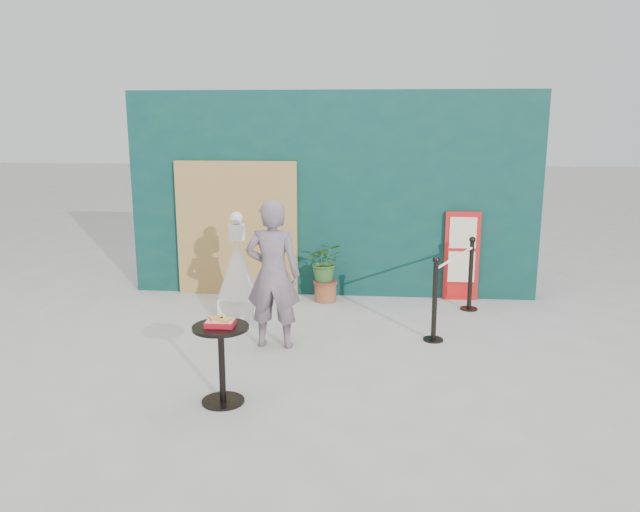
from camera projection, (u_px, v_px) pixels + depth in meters
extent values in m
plane|color=#ADAAA5|center=(309.00, 375.00, 6.46)|extent=(60.00, 60.00, 0.00)
cube|color=#0B3132|center=(332.00, 195.00, 9.20)|extent=(6.00, 0.30, 3.00)
cube|color=tan|center=(237.00, 229.00, 9.23)|extent=(1.80, 0.08, 2.00)
imported|color=slate|center=(273.00, 274.00, 7.10)|extent=(0.64, 0.43, 1.72)
cube|color=red|center=(461.00, 256.00, 9.03)|extent=(0.50, 0.06, 1.30)
cube|color=beige|center=(463.00, 233.00, 8.92)|extent=(0.38, 0.02, 0.45)
cube|color=beige|center=(461.00, 267.00, 9.03)|extent=(0.38, 0.02, 0.45)
cube|color=red|center=(460.00, 290.00, 9.11)|extent=(0.38, 0.02, 0.18)
cube|color=silver|center=(239.00, 305.00, 8.43)|extent=(0.47, 0.47, 0.26)
cone|color=silver|center=(238.00, 268.00, 8.32)|extent=(0.55, 0.55, 0.77)
cylinder|color=silver|center=(237.00, 232.00, 8.21)|extent=(0.22, 0.22, 0.21)
sphere|color=silver|center=(236.00, 218.00, 8.17)|extent=(0.17, 0.17, 0.17)
cylinder|color=black|center=(223.00, 401.00, 5.84)|extent=(0.40, 0.40, 0.02)
cylinder|color=black|center=(222.00, 366.00, 5.77)|extent=(0.06, 0.06, 0.72)
cylinder|color=black|center=(221.00, 327.00, 5.69)|extent=(0.52, 0.52, 0.03)
cube|color=#AD1221|center=(220.00, 323.00, 5.68)|extent=(0.26, 0.19, 0.05)
cube|color=#F83121|center=(220.00, 320.00, 5.67)|extent=(0.24, 0.17, 0.00)
cube|color=#D1914C|center=(216.00, 318.00, 5.68)|extent=(0.15, 0.14, 0.02)
cube|color=gold|center=(225.00, 320.00, 5.64)|extent=(0.13, 0.13, 0.02)
cone|color=gold|center=(224.00, 315.00, 5.71)|extent=(0.06, 0.06, 0.06)
cylinder|color=#935930|center=(325.00, 292.00, 9.05)|extent=(0.31, 0.31, 0.26)
cylinder|color=brown|center=(325.00, 282.00, 9.01)|extent=(0.35, 0.35, 0.04)
imported|color=#2D5926|center=(325.00, 262.00, 8.95)|extent=(0.52, 0.45, 0.57)
cylinder|color=black|center=(433.00, 339.00, 7.47)|extent=(0.24, 0.24, 0.02)
cylinder|color=black|center=(435.00, 302.00, 7.37)|extent=(0.06, 0.06, 0.96)
sphere|color=black|center=(436.00, 260.00, 7.26)|extent=(0.09, 0.09, 0.09)
cylinder|color=black|center=(469.00, 309.00, 8.68)|extent=(0.24, 0.24, 0.02)
cylinder|color=black|center=(470.00, 276.00, 8.58)|extent=(0.06, 0.06, 0.96)
sphere|color=black|center=(472.00, 240.00, 8.47)|extent=(0.09, 0.09, 0.09)
cylinder|color=white|center=(455.00, 257.00, 7.89)|extent=(0.63, 1.31, 0.03)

